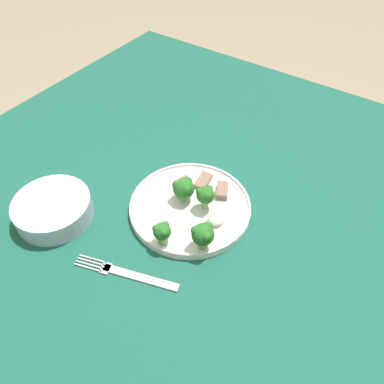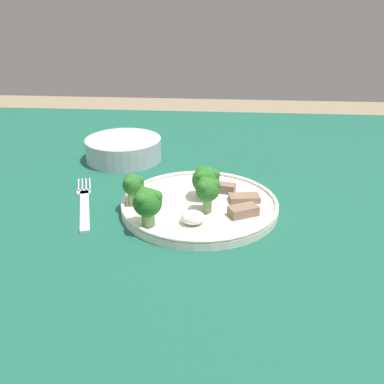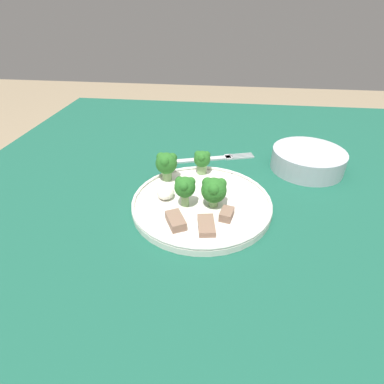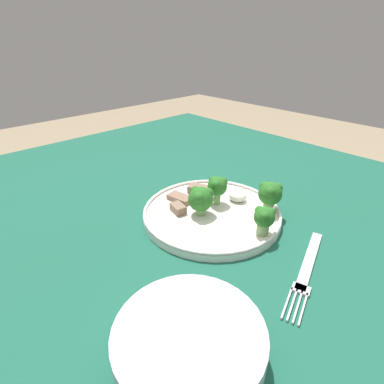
{
  "view_description": "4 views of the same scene",
  "coord_description": "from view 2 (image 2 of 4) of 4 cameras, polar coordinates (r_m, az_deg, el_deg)",
  "views": [
    {
      "loc": [
        -0.42,
        -0.34,
        1.37
      ],
      "look_at": [
        0.03,
        -0.04,
        0.79
      ],
      "focal_mm": 35.0,
      "sensor_mm": 36.0,
      "label": 1
    },
    {
      "loc": [
        0.05,
        -0.7,
        1.1
      ],
      "look_at": [
        -0.0,
        -0.06,
        0.81
      ],
      "focal_mm": 42.0,
      "sensor_mm": 36.0,
      "label": 2
    },
    {
      "loc": [
        0.46,
        -0.01,
        1.1
      ],
      "look_at": [
        0.02,
        -0.06,
        0.81
      ],
      "focal_mm": 28.0,
      "sensor_mm": 36.0,
      "label": 3
    },
    {
      "loc": [
        -0.31,
        0.31,
        1.08
      ],
      "look_at": [
        0.03,
        -0.02,
        0.82
      ],
      "focal_mm": 28.0,
      "sensor_mm": 36.0,
      "label": 4
    }
  ],
  "objects": [
    {
      "name": "table",
      "position": [
        0.82,
        0.71,
        -6.21
      ],
      "size": [
        1.29,
        1.16,
        0.77
      ],
      "color": "#195642",
      "rests_on": "ground_plane"
    },
    {
      "name": "dinner_plate",
      "position": [
        0.74,
        0.98,
        -1.65
      ],
      "size": [
        0.26,
        0.26,
        0.02
      ],
      "color": "white",
      "rests_on": "table"
    },
    {
      "name": "fork",
      "position": [
        0.78,
        -13.49,
        -1.34
      ],
      "size": [
        0.08,
        0.2,
        0.0
      ],
      "color": "silver",
      "rests_on": "table"
    },
    {
      "name": "cream_bowl",
      "position": [
        0.96,
        -8.67,
        5.36
      ],
      "size": [
        0.16,
        0.16,
        0.05
      ],
      "color": "#B7BCC6",
      "rests_on": "table"
    },
    {
      "name": "broccoli_floret_near_rim_left",
      "position": [
        0.69,
        1.98,
        0.3
      ],
      "size": [
        0.04,
        0.04,
        0.06
      ],
      "color": "#7FA866",
      "rests_on": "dinner_plate"
    },
    {
      "name": "broccoli_floret_center_left",
      "position": [
        0.66,
        -5.68,
        -1.33
      ],
      "size": [
        0.04,
        0.04,
        0.06
      ],
      "color": "#7FA866",
      "rests_on": "dinner_plate"
    },
    {
      "name": "broccoli_floret_back_left",
      "position": [
        0.73,
        -7.46,
        0.76
      ],
      "size": [
        0.04,
        0.03,
        0.05
      ],
      "color": "#7FA866",
      "rests_on": "dinner_plate"
    },
    {
      "name": "broccoli_floret_front_left",
      "position": [
        0.74,
        1.73,
        1.6
      ],
      "size": [
        0.05,
        0.05,
        0.05
      ],
      "color": "#7FA866",
      "rests_on": "dinner_plate"
    },
    {
      "name": "meat_slice_front_slice",
      "position": [
        0.77,
        4.34,
        0.51
      ],
      "size": [
        0.03,
        0.03,
        0.02
      ],
      "color": "#846651",
      "rests_on": "dinner_plate"
    },
    {
      "name": "meat_slice_middle_slice",
      "position": [
        0.75,
        6.66,
        -0.78
      ],
      "size": [
        0.05,
        0.03,
        0.01
      ],
      "color": "#846651",
      "rests_on": "dinner_plate"
    },
    {
      "name": "meat_slice_rear_slice",
      "position": [
        0.7,
        6.53,
        -2.4
      ],
      "size": [
        0.05,
        0.04,
        0.02
      ],
      "color": "#846651",
      "rests_on": "dinner_plate"
    },
    {
      "name": "sauce_dollop",
      "position": [
        0.67,
        -0.17,
        -3.23
      ],
      "size": [
        0.04,
        0.03,
        0.02
      ],
      "color": "silver",
      "rests_on": "dinner_plate"
    }
  ]
}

